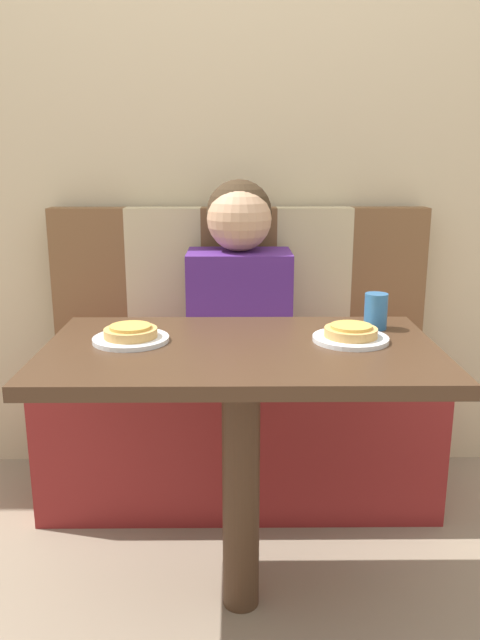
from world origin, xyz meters
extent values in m
plane|color=gray|center=(0.00, 0.00, 0.00)|extent=(12.00, 12.00, 0.00)
cube|color=#C6B28E|center=(0.00, 0.89, 1.30)|extent=(7.00, 0.05, 2.60)
cube|color=maroon|center=(0.00, 0.60, 0.23)|extent=(1.38, 0.47, 0.47)
cube|color=brown|center=(-0.55, 0.79, 0.75)|extent=(0.28, 0.09, 0.57)
cube|color=tan|center=(-0.28, 0.79, 0.75)|extent=(0.28, 0.09, 0.57)
cube|color=brown|center=(0.00, 0.79, 0.75)|extent=(0.28, 0.09, 0.57)
cube|color=tan|center=(0.28, 0.79, 0.75)|extent=(0.28, 0.09, 0.57)
cube|color=brown|center=(0.55, 0.79, 0.75)|extent=(0.28, 0.09, 0.57)
cube|color=#422B1C|center=(0.00, 0.00, 0.74)|extent=(0.99, 0.58, 0.03)
cylinder|color=#422B1C|center=(0.00, 0.00, 0.36)|extent=(0.10, 0.10, 0.72)
cube|color=#4C237A|center=(0.00, 0.60, 0.69)|extent=(0.35, 0.23, 0.44)
sphere|color=tan|center=(0.00, 0.60, 1.01)|extent=(0.22, 0.22, 0.22)
sphere|color=#382819|center=(0.00, 0.63, 1.03)|extent=(0.22, 0.22, 0.22)
cylinder|color=white|center=(-0.28, 0.04, 0.76)|extent=(0.20, 0.20, 0.01)
cylinder|color=white|center=(0.28, 0.04, 0.76)|extent=(0.20, 0.20, 0.01)
cylinder|color=tan|center=(-0.28, 0.04, 0.78)|extent=(0.14, 0.14, 0.02)
cylinder|color=gold|center=(-0.28, 0.04, 0.79)|extent=(0.11, 0.11, 0.01)
cylinder|color=tan|center=(0.28, 0.04, 0.78)|extent=(0.14, 0.14, 0.02)
cylinder|color=gold|center=(0.28, 0.04, 0.79)|extent=(0.11, 0.11, 0.01)
cylinder|color=#2D669E|center=(0.37, 0.16, 0.80)|extent=(0.06, 0.06, 0.10)
camera|label=1|loc=(-0.02, -1.50, 1.21)|focal=35.00mm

